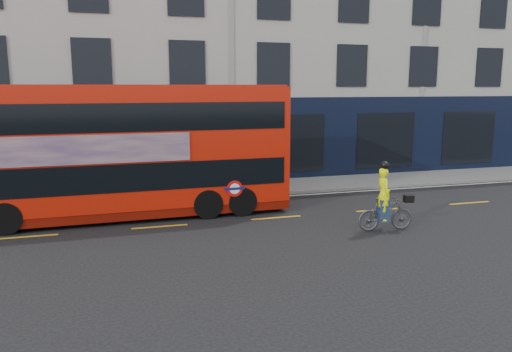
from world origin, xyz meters
name	(u,v)px	position (x,y,z in m)	size (l,w,h in m)	color
ground	(291,229)	(0.00, 0.00, 0.00)	(120.00, 120.00, 0.00)	black
pavement	(240,188)	(0.00, 6.50, 0.06)	(60.00, 3.00, 0.12)	gray
kerb	(249,195)	(0.00, 5.00, 0.07)	(60.00, 0.12, 0.13)	slate
building_terrace	(210,30)	(0.00, 12.94, 7.49)	(50.00, 10.07, 15.00)	#A6A49C
road_edge_line	(251,198)	(0.00, 4.70, 0.00)	(58.00, 0.10, 0.01)	silver
lane_dashes	(276,218)	(0.00, 1.50, 0.00)	(58.00, 0.12, 0.01)	#C19016
bus	(125,150)	(-4.93, 3.19, 2.34)	(11.39, 2.85, 4.57)	#BD1707
cyclist	(385,208)	(2.81, -0.92, 0.74)	(1.85, 0.68, 2.23)	#404344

